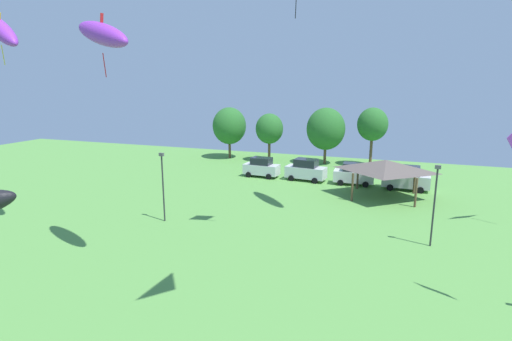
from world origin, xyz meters
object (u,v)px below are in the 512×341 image
Objects in this scene: light_post_0 at (163,183)px; treeline_tree_0 at (229,126)px; kite_flying_4 at (0,29)px; kite_flying_7 at (102,34)px; park_pavilion at (386,165)px; light_post_2 at (435,201)px; parked_car_rightmost_in_row at (406,178)px; treeline_tree_3 at (373,124)px; treeline_tree_1 at (269,129)px; treeline_tree_2 at (326,129)px; parked_car_second_from_left at (306,170)px; parked_car_leftmost at (261,167)px; parked_car_third_from_left at (354,174)px.

treeline_tree_0 is at bearing 102.73° from light_post_0.
kite_flying_4 reaches higher than kite_flying_7.
treeline_tree_0 is at bearing 83.19° from kite_flying_4.
light_post_2 is at bearing -72.60° from park_pavilion.
parked_car_rightmost_in_row is 12.49m from treeline_tree_3.
light_post_2 is 31.06m from treeline_tree_1.
treeline_tree_1 reaches higher than parked_car_rightmost_in_row.
treeline_tree_2 is (7.59, 0.66, 0.21)m from treeline_tree_1.
kite_flying_4 is 40.26m from treeline_tree_3.
kite_flying_4 is 1.02× the size of light_post_2.
parked_car_rightmost_in_row is at bearing -45.68° from treeline_tree_2.
park_pavilion reaches higher than parked_car_second_from_left.
park_pavilion is at bearing -116.63° from parked_car_rightmost_in_row.
treeline_tree_0 is (3.67, 30.73, -9.64)m from kite_flying_4.
treeline_tree_0 reaches higher than parked_car_second_from_left.
kite_flying_7 is 26.68m from park_pavilion.
light_post_0 is (-7.41, -16.81, 1.92)m from parked_car_second_from_left.
parked_car_leftmost is at bearing -49.58° from treeline_tree_0.
kite_flying_7 is 0.83× the size of treeline_tree_1.
parked_car_third_from_left is 0.60× the size of park_pavilion.
park_pavilion is at bearing 34.00° from kite_flying_4.
treeline_tree_3 reaches higher than treeline_tree_0.
kite_flying_4 reaches higher than park_pavilion.
light_post_0 is at bearing -90.22° from treeline_tree_1.
parked_car_second_from_left is at bearing 155.12° from park_pavilion.
treeline_tree_3 is at bearing 63.70° from light_post_0.
kite_flying_4 is 1.21× the size of parked_car_rightmost_in_row.
kite_flying_4 is 1.23× the size of parked_car_second_from_left.
light_post_0 is (9.63, 4.33, -11.14)m from kite_flying_4.
parked_car_third_from_left is 16.47m from light_post_2.
light_post_0 is (-15.88, -12.88, 0.02)m from park_pavilion.
treeline_tree_3 is (0.92, 10.68, 4.26)m from parked_car_third_from_left.
kite_flying_4 is 15.36m from light_post_0.
light_post_0 is at bearing -106.01° from treeline_tree_2.
kite_flying_7 is 31.10m from parked_car_rightmost_in_row.
light_post_2 is at bearing -45.05° from parked_car_second_from_left.
treeline_tree_2 is (13.65, 0.41, 0.06)m from treeline_tree_0.
light_post_0 is 27.93m from treeline_tree_2.
parked_car_leftmost is 10.15m from treeline_tree_1.
light_post_0 is 30.63m from treeline_tree_3.
parked_car_rightmost_in_row is (5.20, -0.28, 0.06)m from parked_car_third_from_left.
treeline_tree_0 is (-13.38, 9.59, 3.42)m from parked_car_second_from_left.
treeline_tree_0 is at bearing 135.84° from light_post_2.
parked_car_third_from_left is 11.77m from treeline_tree_2.
parked_car_rightmost_in_row is 0.61× the size of treeline_tree_3.
park_pavilion is 1.07× the size of treeline_tree_1.
light_post_0 is at bearing -135.38° from parked_car_rightmost_in_row.
kite_flying_7 is at bearing -88.69° from parked_car_leftmost.
treeline_tree_3 reaches higher than light_post_0.
treeline_tree_3 is at bearing 5.28° from treeline_tree_1.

